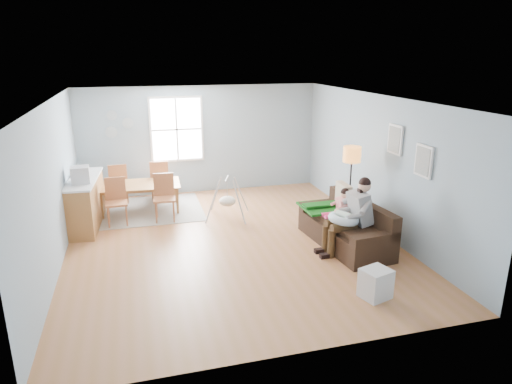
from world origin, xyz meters
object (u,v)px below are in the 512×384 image
object	(u,v)px
chair_sw	(116,198)
chair_ne	(160,178)
father	(352,213)
floor_lamp	(352,162)
chair_se	(164,194)
baby_swing	(227,200)
dining_table	(140,198)
toddler	(340,206)
chair_nw	(118,181)
storage_cube	(375,284)
counter	(86,202)
monitor	(80,175)
sofa	(347,230)

from	to	relation	value
chair_sw	chair_ne	world-z (taller)	chair_ne
father	chair_ne	world-z (taller)	father
father	floor_lamp	distance (m)	1.32
floor_lamp	chair_se	world-z (taller)	floor_lamp
baby_swing	dining_table	bearing A→B (deg)	152.06
toddler	dining_table	bearing A→B (deg)	142.18
chair_nw	baby_swing	bearing A→B (deg)	-35.56
chair_se	chair_ne	bearing A→B (deg)	90.29
chair_se	chair_nw	distance (m)	1.66
toddler	baby_swing	size ratio (longest dim) A/B	0.75
floor_lamp	storage_cube	distance (m)	2.99
chair_se	chair_nw	size ratio (longest dim) A/B	1.02
dining_table	chair_nw	size ratio (longest dim) A/B	1.82
chair_ne	counter	bearing A→B (deg)	-140.12
chair_sw	father	bearing A→B (deg)	-32.58
chair_sw	chair_nw	world-z (taller)	same
father	monitor	distance (m)	5.24
chair_se	baby_swing	xyz separation A→B (m)	(1.32, -0.29, -0.17)
sofa	chair_nw	world-z (taller)	chair_nw
dining_table	chair_se	world-z (taller)	chair_se
father	monitor	xyz separation A→B (m)	(-4.70, 2.27, 0.46)
sofa	floor_lamp	bearing A→B (deg)	62.73
storage_cube	father	bearing A→B (deg)	76.63
floor_lamp	storage_cube	bearing A→B (deg)	-107.97
sofa	floor_lamp	distance (m)	1.38
floor_lamp	monitor	xyz separation A→B (m)	(-5.17, 1.25, -0.23)
chair_nw	monitor	world-z (taller)	monitor
toddler	dining_table	distance (m)	4.56
chair_sw	monitor	xyz separation A→B (m)	(-0.61, -0.34, 0.63)
dining_table	chair_sw	size ratio (longest dim) A/B	1.83
sofa	chair_nw	xyz separation A→B (m)	(-4.16, 3.65, 0.26)
chair_ne	dining_table	bearing A→B (deg)	-126.10
chair_nw	chair_sw	bearing A→B (deg)	-90.79
baby_swing	chair_se	bearing A→B (deg)	167.72
sofa	floor_lamp	size ratio (longest dim) A/B	1.26
father	baby_swing	size ratio (longest dim) A/B	1.24
chair_sw	chair_nw	xyz separation A→B (m)	(0.02, 1.35, 0.00)
floor_lamp	counter	world-z (taller)	floor_lamp
sofa	baby_swing	world-z (taller)	baby_swing
floor_lamp	storage_cube	world-z (taller)	floor_lamp
chair_nw	chair_ne	world-z (taller)	chair_ne
chair_sw	counter	world-z (taller)	counter
chair_sw	toddler	bearing A→B (deg)	-27.36
toddler	floor_lamp	size ratio (longest dim) A/B	0.49
floor_lamp	chair_se	distance (m)	3.99
chair_ne	baby_swing	xyz separation A→B (m)	(1.33, -1.63, -0.18)
chair_se	counter	world-z (taller)	counter
baby_swing	floor_lamp	bearing A→B (deg)	-30.00
dining_table	chair_ne	distance (m)	0.87
chair_ne	chair_sw	bearing A→B (deg)	-126.31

